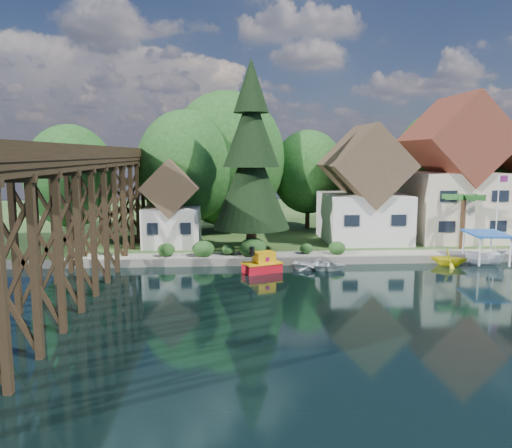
{
  "coord_description": "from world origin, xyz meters",
  "views": [
    {
      "loc": [
        -6.31,
        -30.7,
        8.8
      ],
      "look_at": [
        -3.92,
        6.0,
        3.6
      ],
      "focal_mm": 35.0,
      "sensor_mm": 36.0,
      "label": 1
    }
  ],
  "objects_px": {
    "house_left": "(363,192)",
    "boat_white_a": "(319,264)",
    "house_center": "(453,178)",
    "trestle_bridge": "(87,203)",
    "conifer": "(251,160)",
    "tugboat": "(263,264)",
    "boat_yellow": "(449,257)",
    "boat_canopy": "(486,251)",
    "shed": "(172,209)",
    "palm_tree": "(464,199)",
    "flagpole": "(499,204)"
  },
  "relations": [
    {
      "from": "house_left",
      "to": "boat_white_a",
      "type": "relative_size",
      "value": 2.71
    },
    {
      "from": "house_left",
      "to": "boat_white_a",
      "type": "distance_m",
      "value": 12.35
    },
    {
      "from": "house_center",
      "to": "trestle_bridge",
      "type": "bearing_deg",
      "value": -160.51
    },
    {
      "from": "conifer",
      "to": "tugboat",
      "type": "height_order",
      "value": "conifer"
    },
    {
      "from": "conifer",
      "to": "boat_yellow",
      "type": "xyz_separation_m",
      "value": [
        15.4,
        -4.65,
        -7.54
      ]
    },
    {
      "from": "conifer",
      "to": "tugboat",
      "type": "distance_m",
      "value": 9.67
    },
    {
      "from": "house_left",
      "to": "tugboat",
      "type": "bearing_deg",
      "value": -135.24
    },
    {
      "from": "boat_white_a",
      "to": "boat_canopy",
      "type": "height_order",
      "value": "boat_canopy"
    },
    {
      "from": "house_center",
      "to": "boat_white_a",
      "type": "height_order",
      "value": "house_center"
    },
    {
      "from": "shed",
      "to": "boat_canopy",
      "type": "bearing_deg",
      "value": -16.35
    },
    {
      "from": "conifer",
      "to": "tugboat",
      "type": "bearing_deg",
      "value": -85.11
    },
    {
      "from": "palm_tree",
      "to": "boat_yellow",
      "type": "height_order",
      "value": "palm_tree"
    },
    {
      "from": "house_left",
      "to": "boat_yellow",
      "type": "bearing_deg",
      "value": -64.08
    },
    {
      "from": "house_center",
      "to": "tugboat",
      "type": "distance_m",
      "value": 23.04
    },
    {
      "from": "boat_canopy",
      "to": "boat_yellow",
      "type": "bearing_deg",
      "value": -177.25
    },
    {
      "from": "house_center",
      "to": "tugboat",
      "type": "bearing_deg",
      "value": -150.81
    },
    {
      "from": "house_center",
      "to": "conifer",
      "type": "relative_size",
      "value": 0.86
    },
    {
      "from": "trestle_bridge",
      "to": "boat_white_a",
      "type": "xyz_separation_m",
      "value": [
        16.95,
        1.15,
        -4.93
      ]
    },
    {
      "from": "boat_yellow",
      "to": "house_center",
      "type": "bearing_deg",
      "value": -6.65
    },
    {
      "from": "trestle_bridge",
      "to": "house_left",
      "type": "xyz_separation_m",
      "value": [
        23.0,
        10.83,
        -0.21
      ]
    },
    {
      "from": "palm_tree",
      "to": "shed",
      "type": "bearing_deg",
      "value": 172.65
    },
    {
      "from": "conifer",
      "to": "boat_white_a",
      "type": "bearing_deg",
      "value": -46.59
    },
    {
      "from": "trestle_bridge",
      "to": "house_left",
      "type": "distance_m",
      "value": 25.42
    },
    {
      "from": "tugboat",
      "to": "boat_white_a",
      "type": "xyz_separation_m",
      "value": [
        4.41,
        0.7,
        -0.19
      ]
    },
    {
      "from": "boat_white_a",
      "to": "boat_yellow",
      "type": "distance_m",
      "value": 10.5
    },
    {
      "from": "house_left",
      "to": "trestle_bridge",
      "type": "bearing_deg",
      "value": -154.79
    },
    {
      "from": "house_left",
      "to": "palm_tree",
      "type": "xyz_separation_m",
      "value": [
        7.54,
        -4.8,
        -0.23
      ]
    },
    {
      "from": "trestle_bridge",
      "to": "tugboat",
      "type": "height_order",
      "value": "trestle_bridge"
    },
    {
      "from": "palm_tree",
      "to": "tugboat",
      "type": "relative_size",
      "value": 1.59
    },
    {
      "from": "boat_white_a",
      "to": "flagpole",
      "type": "bearing_deg",
      "value": -57.06
    },
    {
      "from": "house_center",
      "to": "shed",
      "type": "distance_m",
      "value": 27.2
    },
    {
      "from": "shed",
      "to": "boat_white_a",
      "type": "relative_size",
      "value": 1.93
    },
    {
      "from": "trestle_bridge",
      "to": "shed",
      "type": "xyz_separation_m",
      "value": [
        5.0,
        9.33,
        -1.52
      ]
    },
    {
      "from": "boat_yellow",
      "to": "palm_tree",
      "type": "bearing_deg",
      "value": -16.94
    },
    {
      "from": "trestle_bridge",
      "to": "boat_yellow",
      "type": "height_order",
      "value": "trestle_bridge"
    },
    {
      "from": "trestle_bridge",
      "to": "flagpole",
      "type": "distance_m",
      "value": 33.79
    },
    {
      "from": "trestle_bridge",
      "to": "boat_white_a",
      "type": "height_order",
      "value": "trestle_bridge"
    },
    {
      "from": "trestle_bridge",
      "to": "tugboat",
      "type": "bearing_deg",
      "value": 2.08
    },
    {
      "from": "shed",
      "to": "flagpole",
      "type": "bearing_deg",
      "value": -7.89
    },
    {
      "from": "boat_yellow",
      "to": "boat_canopy",
      "type": "bearing_deg",
      "value": -68.51
    },
    {
      "from": "shed",
      "to": "conifer",
      "type": "xyz_separation_m",
      "value": [
        7.03,
        -2.98,
        4.44
      ]
    },
    {
      "from": "house_center",
      "to": "boat_yellow",
      "type": "relative_size",
      "value": 5.06
    },
    {
      "from": "boat_canopy",
      "to": "house_left",
      "type": "bearing_deg",
      "value": 129.83
    },
    {
      "from": "conifer",
      "to": "flagpole",
      "type": "xyz_separation_m",
      "value": [
        21.31,
        -0.95,
        -3.76
      ]
    },
    {
      "from": "boat_canopy",
      "to": "trestle_bridge",
      "type": "bearing_deg",
      "value": -176.52
    },
    {
      "from": "conifer",
      "to": "boat_canopy",
      "type": "xyz_separation_m",
      "value": [
        18.45,
        -4.5,
        -7.15
      ]
    },
    {
      "from": "house_center",
      "to": "boat_yellow",
      "type": "height_order",
      "value": "house_center"
    },
    {
      "from": "house_left",
      "to": "conifer",
      "type": "distance_m",
      "value": 12.25
    },
    {
      "from": "conifer",
      "to": "boat_white_a",
      "type": "height_order",
      "value": "conifer"
    },
    {
      "from": "house_left",
      "to": "palm_tree",
      "type": "bearing_deg",
      "value": -32.46
    }
  ]
}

